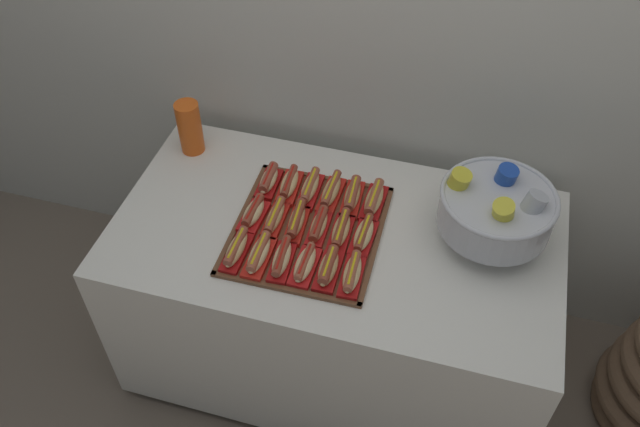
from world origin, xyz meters
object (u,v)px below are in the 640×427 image
at_px(buffet_table, 334,296).
at_px(hot_dog_1, 259,255).
at_px(hot_dog_13, 289,184).
at_px(hot_dog_8, 297,221).
at_px(punch_bowl, 496,209).
at_px(serving_tray, 308,230).
at_px(hot_dog_4, 328,268).
at_px(hot_dog_5, 352,274).
at_px(cup_stack, 190,127).
at_px(hot_dog_9, 319,226).
at_px(hot_dog_2, 282,259).
at_px(hot_dog_12, 269,180).
at_px(hot_dog_0, 236,249).
at_px(hot_dog_15, 331,192).
at_px(hot_dog_7, 275,218).
at_px(hot_dog_17, 374,200).
at_px(hot_dog_16, 352,196).
at_px(hot_dog_6, 253,213).
at_px(hot_dog_3, 305,265).
at_px(hot_dog_14, 310,188).
at_px(hot_dog_10, 341,231).
at_px(hot_dog_11, 364,235).

bearing_deg(buffet_table, hot_dog_1, -136.38).
bearing_deg(hot_dog_13, hot_dog_8, -64.65).
distance_m(hot_dog_13, punch_bowl, 0.70).
distance_m(serving_tray, hot_dog_4, 0.20).
distance_m(hot_dog_5, cup_stack, 0.85).
bearing_deg(hot_dog_9, punch_bowl, 13.51).
relative_size(hot_dog_2, hot_dog_4, 1.07).
bearing_deg(hot_dog_12, hot_dog_0, -89.10).
relative_size(hot_dog_12, hot_dog_15, 0.86).
relative_size(hot_dog_7, hot_dog_17, 0.97).
height_order(serving_tray, hot_dog_16, hot_dog_16).
height_order(hot_dog_6, hot_dog_12, hot_dog_12).
xyz_separation_m(buffet_table, hot_dog_3, (-0.05, -0.19, 0.39)).
bearing_deg(hot_dog_14, hot_dog_13, -179.10).
bearing_deg(punch_bowl, hot_dog_5, -142.98).
distance_m(buffet_table, hot_dog_12, 0.50).
xyz_separation_m(hot_dog_0, cup_stack, (-0.35, 0.45, 0.07)).
height_order(hot_dog_1, hot_dog_12, hot_dog_12).
distance_m(hot_dog_2, hot_dog_6, 0.22).
relative_size(hot_dog_13, hot_dog_15, 0.97).
relative_size(hot_dog_2, hot_dog_10, 0.99).
bearing_deg(hot_dog_14, hot_dog_15, 0.90).
bearing_deg(hot_dog_1, serving_tray, 56.62).
distance_m(hot_dog_1, hot_dog_10, 0.28).
bearing_deg(hot_dog_11, hot_dog_3, -131.37).
bearing_deg(hot_dog_14, hot_dog_10, -46.82).
bearing_deg(hot_dog_17, hot_dog_16, -179.10).
xyz_separation_m(hot_dog_2, hot_dog_15, (0.07, 0.33, 0.00)).
height_order(hot_dog_13, hot_dog_15, hot_dog_15).
height_order(buffet_table, hot_dog_13, hot_dog_13).
relative_size(hot_dog_8, hot_dog_13, 1.02).
bearing_deg(hot_dog_6, hot_dog_8, 0.90).
distance_m(hot_dog_13, hot_dog_15, 0.15).
xyz_separation_m(serving_tray, hot_dog_3, (0.04, -0.16, 0.03)).
height_order(buffet_table, hot_dog_10, hot_dog_10).
bearing_deg(hot_dog_17, hot_dog_10, -113.54).
height_order(buffet_table, hot_dog_11, hot_dog_11).
bearing_deg(punch_bowl, hot_dog_7, -169.16).
height_order(hot_dog_4, hot_dog_14, hot_dog_4).
bearing_deg(hot_dog_17, serving_tray, -137.75).
height_order(serving_tray, hot_dog_5, hot_dog_5).
height_order(hot_dog_4, hot_dog_13, hot_dog_4).
bearing_deg(hot_dog_5, hot_dog_16, 103.71).
height_order(hot_dog_1, hot_dog_7, hot_dog_1).
bearing_deg(serving_tray, hot_dog_4, -54.81).
bearing_deg(cup_stack, hot_dog_1, -46.87).
height_order(hot_dog_4, hot_dog_10, hot_dog_4).
bearing_deg(hot_dog_4, hot_dog_16, 90.90).
bearing_deg(serving_tray, hot_dog_12, 139.56).
relative_size(hot_dog_3, hot_dog_6, 1.07).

